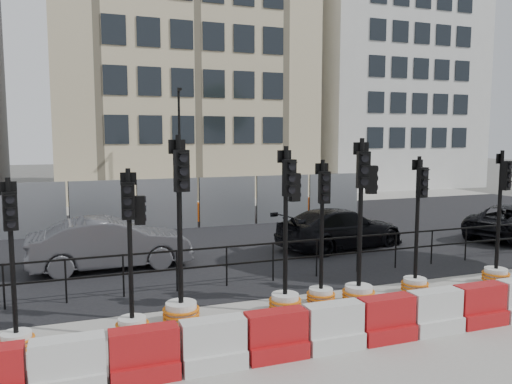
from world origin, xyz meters
name	(u,v)px	position (x,y,z in m)	size (l,w,h in m)	color
ground	(293,296)	(0.00, 0.00, 0.00)	(120.00, 120.00, 0.00)	#51514C
sidewalk_near	(366,349)	(0.00, -3.00, 0.01)	(40.00, 6.00, 0.02)	gray
road	(212,237)	(0.00, 7.00, 0.01)	(40.00, 14.00, 0.03)	black
sidewalk_far	(167,205)	(0.00, 16.00, 0.01)	(40.00, 4.00, 0.02)	gray
building_cream	(179,50)	(2.00, 21.99, 9.00)	(15.00, 10.06, 18.00)	#BFAF8C
building_white	(381,76)	(17.00, 21.99, 8.00)	(12.00, 9.06, 16.00)	silver
kerb_railing	(273,255)	(0.00, 1.20, 0.69)	(18.00, 0.04, 1.00)	black
heras_fencing	(207,208)	(0.57, 9.86, 0.65)	(14.33, 1.72, 2.00)	gray
lamp_post_far	(180,144)	(0.50, 14.98, 3.22)	(0.12, 0.56, 6.00)	black
barrier_row	(360,324)	(0.00, -2.80, 0.37)	(16.75, 0.50, 0.80)	#B61D0E
traffic_signal_a	(15,318)	(-5.55, -1.12, 0.61)	(0.58, 0.58, 2.94)	white
traffic_signal_b	(132,299)	(-3.66, -1.14, 0.73)	(0.60, 0.60, 3.05)	white
traffic_signal_c	(181,287)	(-2.71, -0.82, 0.75)	(0.71, 0.71, 3.63)	white
traffic_signal_d	(286,275)	(-0.59, -0.95, 0.81)	(0.67, 0.67, 3.41)	white
traffic_signal_e	(321,276)	(0.30, -0.77, 0.64)	(0.61, 0.61, 3.12)	white
traffic_signal_f	(360,267)	(1.08, -1.04, 0.85)	(0.70, 0.70, 3.56)	white
traffic_signal_g	(416,267)	(2.68, -0.84, 0.65)	(0.62, 0.62, 3.16)	white
traffic_signal_h	(497,257)	(5.05, -0.86, 0.68)	(0.64, 0.64, 3.27)	white
car_b	(111,243)	(-3.68, 3.88, 0.70)	(4.32, 1.64, 1.41)	#434448
car_c	(340,228)	(3.47, 3.97, 0.64)	(4.70, 2.58, 1.29)	black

